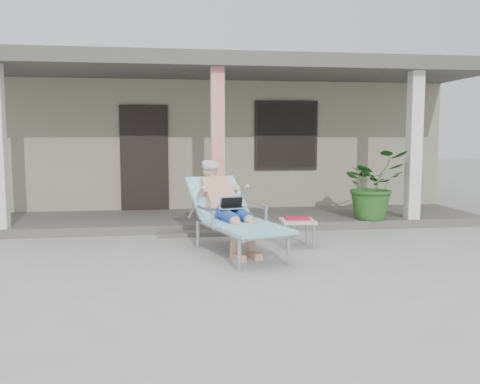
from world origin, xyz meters
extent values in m
plane|color=#9E9E99|center=(0.00, 0.00, 0.00)|extent=(60.00, 60.00, 0.00)
cube|color=gray|center=(0.00, 6.50, 1.50)|extent=(10.00, 5.00, 3.00)
cube|color=#474442|center=(0.00, 6.50, 3.15)|extent=(10.40, 5.40, 0.30)
cube|color=black|center=(-1.30, 3.97, 1.20)|extent=(0.95, 0.06, 2.10)
cube|color=black|center=(1.60, 3.97, 1.65)|extent=(1.20, 0.06, 1.30)
cube|color=black|center=(1.60, 3.96, 1.65)|extent=(1.32, 0.05, 1.42)
cube|color=#605B56|center=(0.00, 3.00, 0.07)|extent=(10.00, 2.00, 0.15)
cube|color=red|center=(0.00, 2.15, 1.45)|extent=(0.22, 0.22, 2.61)
cube|color=silver|center=(3.50, 2.15, 1.45)|extent=(0.22, 0.22, 2.61)
cube|color=#474442|center=(0.00, 3.00, 2.88)|extent=(10.00, 2.30, 0.24)
cube|color=#605B56|center=(0.00, 1.85, 0.04)|extent=(2.00, 0.30, 0.07)
cylinder|color=#B7B7BC|center=(0.01, -0.45, 0.20)|extent=(0.05, 0.05, 0.40)
cylinder|color=#B7B7BC|center=(0.66, -0.25, 0.20)|extent=(0.05, 0.05, 0.40)
cylinder|color=#B7B7BC|center=(-0.41, 0.91, 0.20)|extent=(0.05, 0.05, 0.40)
cylinder|color=#B7B7BC|center=(0.24, 1.11, 0.20)|extent=(0.05, 0.05, 0.40)
cube|color=#B7B7BC|center=(0.18, 0.14, 0.42)|extent=(1.04, 1.47, 0.03)
cube|color=#93E3E1|center=(0.18, 0.14, 0.45)|extent=(1.15, 1.54, 0.04)
cube|color=#B7B7BC|center=(-0.10, 1.06, 0.68)|extent=(0.84, 0.80, 0.54)
cube|color=#93E3E1|center=(-0.10, 1.06, 0.71)|extent=(0.96, 0.91, 0.61)
cylinder|color=#B3B3B6|center=(-0.20, 1.36, 1.19)|extent=(0.33, 0.33, 0.14)
cube|color=silver|center=(0.04, 0.59, 0.63)|extent=(0.42, 0.35, 0.25)
cube|color=beige|center=(1.04, 0.80, 0.39)|extent=(0.51, 0.51, 0.04)
cylinder|color=#B7B7BC|center=(0.85, 0.61, 0.18)|extent=(0.03, 0.03, 0.37)
cylinder|color=#B7B7BC|center=(1.24, 0.61, 0.18)|extent=(0.03, 0.03, 0.37)
cylinder|color=#B7B7BC|center=(0.85, 0.99, 0.18)|extent=(0.03, 0.03, 0.37)
cylinder|color=#B7B7BC|center=(1.24, 0.99, 0.18)|extent=(0.03, 0.03, 0.37)
cube|color=#BD1436|center=(1.04, 0.80, 0.42)|extent=(0.35, 0.27, 0.03)
cube|color=black|center=(1.04, 0.93, 0.42)|extent=(0.34, 0.04, 0.03)
imported|color=#26591E|center=(2.79, 2.25, 0.77)|extent=(1.28, 1.16, 1.24)
camera|label=1|loc=(-0.82, -6.37, 1.61)|focal=38.00mm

